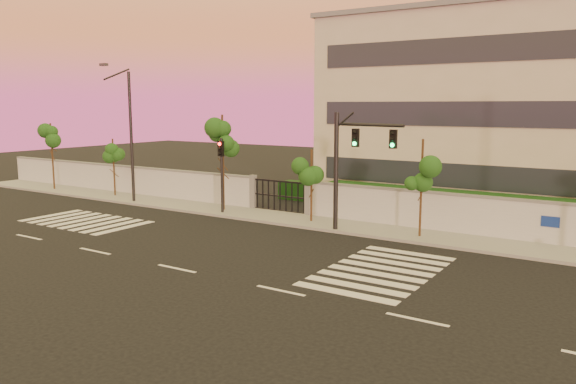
% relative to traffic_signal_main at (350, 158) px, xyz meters
% --- Properties ---
extents(ground, '(120.00, 120.00, 0.00)m').
position_rel_traffic_signal_main_xyz_m(ground, '(-2.99, -9.30, -3.88)').
color(ground, black).
rests_on(ground, ground).
extents(sidewalk, '(60.00, 3.00, 0.15)m').
position_rel_traffic_signal_main_xyz_m(sidewalk, '(-2.99, 1.20, -3.80)').
color(sidewalk, gray).
rests_on(sidewalk, ground).
extents(perimeter_wall, '(60.00, 0.36, 2.20)m').
position_rel_traffic_signal_main_xyz_m(perimeter_wall, '(-2.89, 2.70, -2.80)').
color(perimeter_wall, '#B4B6BB').
rests_on(perimeter_wall, ground).
extents(hedge_row, '(41.00, 4.25, 1.80)m').
position_rel_traffic_signal_main_xyz_m(hedge_row, '(-1.82, 5.44, -3.06)').
color(hedge_row, black).
rests_on(hedge_row, ground).
extents(institutional_building, '(24.40, 12.40, 12.25)m').
position_rel_traffic_signal_main_xyz_m(institutional_building, '(6.01, 12.69, 2.28)').
color(institutional_building, beige).
rests_on(institutional_building, ground).
extents(road_markings, '(57.00, 7.62, 0.02)m').
position_rel_traffic_signal_main_xyz_m(road_markings, '(-4.57, -5.54, -3.87)').
color(road_markings, silver).
rests_on(road_markings, ground).
extents(street_tree_a, '(1.53, 1.22, 5.14)m').
position_rel_traffic_signal_main_xyz_m(street_tree_a, '(-25.52, 0.88, -0.09)').
color(street_tree_a, '#382314').
rests_on(street_tree_a, ground).
extents(street_tree_b, '(1.34, 1.07, 4.16)m').
position_rel_traffic_signal_main_xyz_m(street_tree_b, '(-19.13, 1.30, -0.81)').
color(street_tree_b, '#382314').
rests_on(street_tree_b, ground).
extents(street_tree_c, '(1.64, 1.31, 5.93)m').
position_rel_traffic_signal_main_xyz_m(street_tree_c, '(-9.10, 1.19, 0.48)').
color(street_tree_c, '#382314').
rests_on(street_tree_c, ground).
extents(street_tree_d, '(1.50, 1.19, 4.11)m').
position_rel_traffic_signal_main_xyz_m(street_tree_d, '(-2.85, 1.14, -0.84)').
color(street_tree_d, '#382314').
rests_on(street_tree_d, ground).
extents(street_tree_e, '(1.36, 1.09, 4.89)m').
position_rel_traffic_signal_main_xyz_m(street_tree_e, '(3.46, 0.88, -0.28)').
color(street_tree_e, '#382314').
rests_on(street_tree_e, ground).
extents(traffic_signal_main, '(3.85, 0.95, 6.13)m').
position_rel_traffic_signal_main_xyz_m(traffic_signal_main, '(0.00, 0.00, 0.00)').
color(traffic_signal_main, black).
rests_on(traffic_signal_main, ground).
extents(traffic_signal_secondary, '(0.36, 0.34, 4.57)m').
position_rel_traffic_signal_main_xyz_m(traffic_signal_secondary, '(-8.65, 0.45, -0.98)').
color(traffic_signal_secondary, black).
rests_on(traffic_signal_secondary, ground).
extents(streetlight_west, '(0.54, 2.18, 9.04)m').
position_rel_traffic_signal_main_xyz_m(streetlight_west, '(-16.18, 0.17, 1.01)').
color(streetlight_west, black).
rests_on(streetlight_west, ground).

